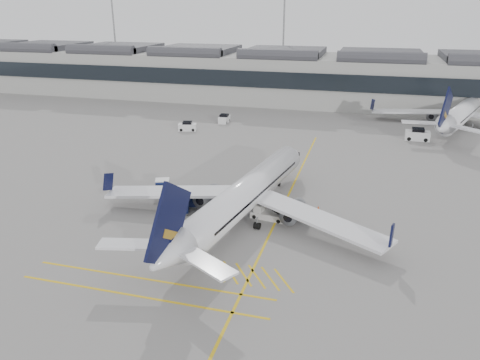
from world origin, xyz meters
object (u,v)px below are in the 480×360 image
(ramp_agent_a, at_px, (240,197))
(belt_loader, at_px, (268,214))
(baggage_cart_a, at_px, (191,200))
(ramp_agent_b, at_px, (213,195))
(airliner_main, at_px, (244,196))
(pushback_tug, at_px, (170,205))

(ramp_agent_a, bearing_deg, belt_loader, -58.73)
(baggage_cart_a, xyz_separation_m, ramp_agent_b, (2.00, 2.09, 0.05))
(airliner_main, height_order, belt_loader, airliner_main)
(ramp_agent_a, height_order, ramp_agent_b, ramp_agent_a)
(airliner_main, bearing_deg, belt_loader, 29.17)
(airliner_main, relative_size, ramp_agent_b, 18.77)
(pushback_tug, bearing_deg, ramp_agent_a, 48.56)
(airliner_main, height_order, ramp_agent_a, airliner_main)
(baggage_cart_a, xyz_separation_m, pushback_tug, (-2.22, -1.24, -0.34))
(baggage_cart_a, distance_m, ramp_agent_b, 2.89)
(airliner_main, xyz_separation_m, ramp_agent_b, (-4.78, 3.60, -1.86))
(belt_loader, distance_m, ramp_agent_a, 4.99)
(ramp_agent_a, bearing_deg, pushback_tug, -176.91)
(baggage_cart_a, xyz_separation_m, ramp_agent_a, (5.26, 2.33, 0.06))
(airliner_main, xyz_separation_m, baggage_cart_a, (-6.79, 1.51, -1.91))
(ramp_agent_a, relative_size, ramp_agent_b, 1.00)
(baggage_cart_a, bearing_deg, pushback_tug, -161.11)
(belt_loader, distance_m, baggage_cart_a, 9.29)
(ramp_agent_b, bearing_deg, airliner_main, 117.74)
(ramp_agent_b, bearing_deg, belt_loader, 134.27)
(baggage_cart_a, distance_m, pushback_tug, 2.57)
(baggage_cart_a, height_order, ramp_agent_b, ramp_agent_b)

